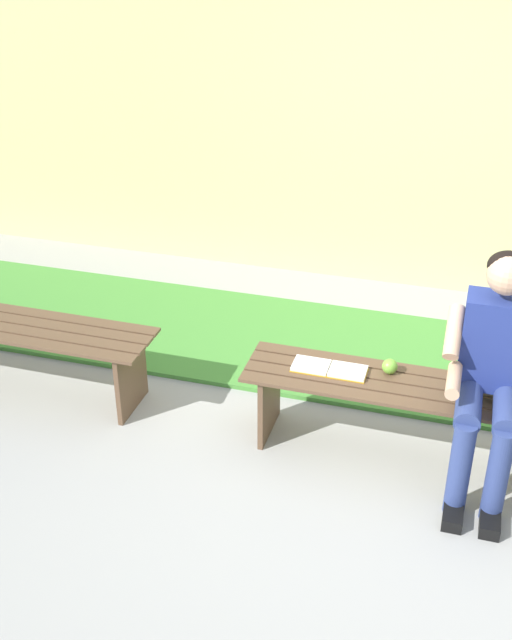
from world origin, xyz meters
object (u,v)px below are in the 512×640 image
at_px(person_seated, 493,369).
at_px(apple, 390,366).
at_px(bench_far, 20,340).
at_px(book_open, 329,369).
at_px(bench_near, 413,403).

distance_m(person_seated, apple, 0.59).
height_order(bench_far, book_open, book_open).
distance_m(person_seated, book_open, 0.88).
bearing_deg(bench_near, apple, -30.33).
bearing_deg(book_open, apple, -167.94).
distance_m(bench_near, person_seated, 0.52).
distance_m(apple, book_open, 0.33).
bearing_deg(bench_near, person_seated, 164.62).
distance_m(bench_near, book_open, 0.48).
bearing_deg(book_open, bench_near, 177.89).
relative_size(person_seated, apple, 14.98).
height_order(bench_near, bench_far, same).
bearing_deg(bench_far, person_seated, 177.88).
distance_m(bench_far, book_open, 1.93).
xyz_separation_m(apple, book_open, (0.32, 0.07, -0.03)).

